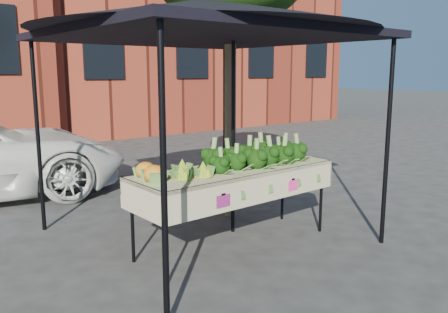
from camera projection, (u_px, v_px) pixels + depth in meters
ground at (224, 244)px, 5.31m from camera, size 90.00×90.00×0.00m
table at (235, 207)px, 5.21m from camera, size 2.42×0.85×0.90m
canopy at (205, 123)px, 5.36m from camera, size 3.16×3.16×2.74m
broccoli_heap at (256, 152)px, 5.33m from camera, size 1.50×0.60×0.29m
romanesco_cluster at (186, 166)px, 4.69m from camera, size 0.45×0.49×0.22m
cauliflower_pair at (150, 170)px, 4.53m from camera, size 0.25×0.45×0.20m
street_tree at (230, 52)px, 6.02m from camera, size 2.23×2.23×4.40m
building_right at (165, 13)px, 18.46m from camera, size 12.00×8.00×8.50m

